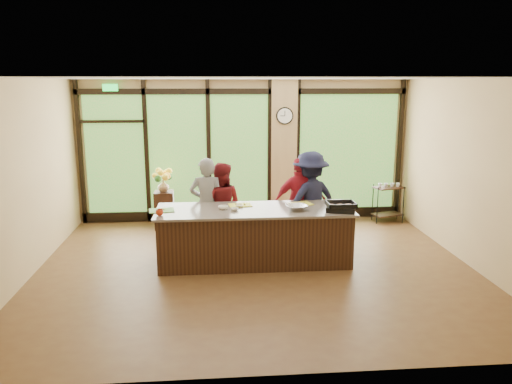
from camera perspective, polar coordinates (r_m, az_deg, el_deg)
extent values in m
plane|color=#53341D|center=(8.15, -0.01, -8.74)|extent=(7.00, 7.00, 0.00)
plane|color=silver|center=(7.59, -0.02, 12.86)|extent=(7.00, 7.00, 0.00)
plane|color=tan|center=(10.69, -1.38, 4.71)|extent=(7.00, 0.00, 7.00)
plane|color=tan|center=(8.22, -25.13, 1.13)|extent=(0.00, 6.00, 6.00)
plane|color=tan|center=(8.75, 23.49, 1.90)|extent=(0.00, 6.00, 6.00)
cube|color=tan|center=(10.71, 3.20, 4.71)|extent=(0.55, 0.12, 3.00)
cube|color=black|center=(10.54, -1.40, 11.42)|extent=(6.90, 0.08, 0.12)
cube|color=black|center=(10.91, -1.33, -2.52)|extent=(6.90, 0.08, 0.20)
cube|color=#19D83F|center=(10.67, -16.32, 11.38)|extent=(0.30, 0.04, 0.14)
cube|color=#306824|center=(10.84, -15.80, 4.09)|extent=(1.20, 0.02, 2.50)
cube|color=#306824|center=(10.67, -8.91, 4.28)|extent=(1.20, 0.02, 2.50)
cube|color=#306824|center=(10.66, -1.91, 4.42)|extent=(1.20, 0.02, 2.50)
cube|color=#306824|center=(11.03, 10.42, 4.49)|extent=(2.10, 0.02, 2.50)
cube|color=black|center=(10.97, -19.43, 4.20)|extent=(0.08, 0.08, 3.00)
cube|color=black|center=(10.71, -12.41, 4.44)|extent=(0.08, 0.08, 3.00)
cube|color=black|center=(10.62, -5.42, 4.61)|extent=(0.08, 0.08, 3.00)
cube|color=black|center=(10.68, 1.59, 4.71)|extent=(0.08, 0.08, 3.00)
cube|color=black|center=(10.77, 4.78, 4.73)|extent=(0.08, 0.08, 3.00)
cube|color=black|center=(11.36, 16.08, 4.69)|extent=(0.08, 0.08, 3.00)
cube|color=black|center=(8.29, -0.19, -5.15)|extent=(3.10, 1.00, 0.88)
cube|color=slate|center=(8.16, -0.19, -2.07)|extent=(3.20, 1.10, 0.04)
cylinder|color=black|center=(10.57, 3.30, 8.69)|extent=(0.36, 0.04, 0.36)
cylinder|color=white|center=(10.55, 3.31, 8.69)|extent=(0.31, 0.01, 0.31)
cube|color=black|center=(10.54, 3.32, 8.96)|extent=(0.01, 0.00, 0.11)
cube|color=black|center=(10.54, 3.05, 8.69)|extent=(0.09, 0.00, 0.01)
imported|color=slate|center=(8.81, -5.63, -1.46)|extent=(0.64, 0.44, 1.67)
imported|color=maroon|center=(8.95, -4.01, -1.57)|extent=(0.89, 0.78, 1.56)
imported|color=maroon|center=(9.02, 5.06, -1.22)|extent=(0.96, 0.40, 1.63)
imported|color=#161831|center=(9.00, 6.20, -0.90)|extent=(1.30, 1.06, 1.75)
cube|color=black|center=(8.11, 9.67, -1.89)|extent=(0.54, 0.47, 0.08)
imported|color=silver|center=(8.10, 4.68, -1.78)|extent=(0.41, 0.41, 0.08)
cube|color=#559B38|center=(8.17, -10.74, -2.07)|extent=(0.43, 0.35, 0.01)
cube|color=yellow|center=(8.38, -1.84, -1.50)|extent=(0.40, 0.32, 0.01)
cube|color=yellow|center=(8.49, 5.15, -1.36)|extent=(0.43, 0.38, 0.01)
imported|color=silver|center=(8.14, -3.76, -1.79)|extent=(0.20, 0.20, 0.05)
imported|color=silver|center=(8.05, -2.46, -1.98)|extent=(0.17, 0.17, 0.04)
imported|color=silver|center=(8.28, -1.91, -1.61)|extent=(0.13, 0.13, 0.03)
imported|color=#AE2A11|center=(7.88, -10.96, -2.33)|extent=(0.13, 0.13, 0.09)
cube|color=black|center=(10.37, -10.43, -2.03)|extent=(0.39, 0.39, 0.77)
imported|color=#90734E|center=(10.25, -10.54, 0.70)|extent=(0.25, 0.25, 0.24)
cube|color=black|center=(11.10, 14.76, -2.48)|extent=(0.69, 0.51, 0.03)
cube|color=black|center=(10.97, 14.94, 0.50)|extent=(0.69, 0.51, 0.03)
cylinder|color=black|center=(10.80, 13.70, -1.53)|extent=(0.02, 0.02, 0.79)
cylinder|color=black|center=(11.00, 16.49, -1.44)|extent=(0.02, 0.02, 0.79)
cylinder|color=black|center=(11.10, 13.19, -1.13)|extent=(0.02, 0.02, 0.79)
cylinder|color=black|center=(11.28, 15.91, -1.06)|extent=(0.02, 0.02, 0.79)
imported|color=silver|center=(10.89, 13.99, 0.76)|extent=(0.11, 0.11, 0.08)
imported|color=silver|center=(10.93, 14.65, 0.77)|extent=(0.11, 0.11, 0.08)
imported|color=silver|center=(10.98, 15.30, 0.78)|extent=(0.11, 0.11, 0.08)
imported|color=silver|center=(11.02, 15.90, 0.79)|extent=(0.11, 0.11, 0.08)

